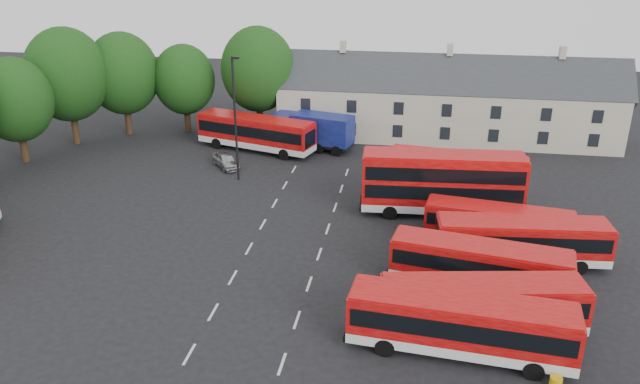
{
  "coord_description": "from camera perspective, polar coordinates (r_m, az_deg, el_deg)",
  "views": [
    {
      "loc": [
        11.09,
        -35.52,
        20.58
      ],
      "look_at": [
        4.12,
        7.79,
        2.2
      ],
      "focal_mm": 35.0,
      "sensor_mm": 36.0,
      "label": 1
    }
  ],
  "objects": [
    {
      "name": "bus_row_d",
      "position": [
        43.29,
        18.0,
        -4.04
      ],
      "size": [
        11.32,
        3.5,
        3.15
      ],
      "rotation": [
        0.0,
        0.0,
        0.09
      ],
      "color": "silver",
      "rests_on": "ground"
    },
    {
      "name": "bus_row_a",
      "position": [
        33.65,
        12.74,
        -11.48
      ],
      "size": [
        11.79,
        3.72,
        3.28
      ],
      "rotation": [
        0.0,
        0.0,
        -0.09
      ],
      "color": "silver",
      "rests_on": "ground"
    },
    {
      "name": "bus_row_c",
      "position": [
        39.65,
        14.4,
        -6.27
      ],
      "size": [
        11.05,
        4.27,
        3.05
      ],
      "rotation": [
        0.0,
        0.0,
        -0.17
      ],
      "color": "silver",
      "rests_on": "ground"
    },
    {
      "name": "treeline",
      "position": [
        64.95,
        -20.72,
        8.93
      ],
      "size": [
        29.92,
        32.59,
        12.01
      ],
      "color": "black",
      "rests_on": "ground"
    },
    {
      "name": "silver_car",
      "position": [
        59.38,
        -8.59,
        2.88
      ],
      "size": [
        3.67,
        4.04,
        1.33
      ],
      "primitive_type": "imported",
      "rotation": [
        0.0,
        0.0,
        0.67
      ],
      "color": "#A7A9AF",
      "rests_on": "ground"
    },
    {
      "name": "bus_row_e",
      "position": [
        45.51,
        15.99,
        -2.69
      ],
      "size": [
        10.35,
        3.78,
        2.86
      ],
      "rotation": [
        0.0,
        0.0,
        -0.15
      ],
      "color": "silver",
      "rests_on": "ground"
    },
    {
      "name": "box_truck",
      "position": [
        63.42,
        -0.61,
        5.75
      ],
      "size": [
        8.74,
        4.64,
        3.65
      ],
      "rotation": [
        0.0,
        0.0,
        -0.26
      ],
      "color": "black",
      "rests_on": "ground"
    },
    {
      "name": "grit_bin",
      "position": [
        33.52,
        20.73,
        -16.08
      ],
      "size": [
        0.6,
        0.6,
        0.75
      ],
      "primitive_type": "cylinder",
      "color": "gold",
      "rests_on": "ground"
    },
    {
      "name": "bus_dd_south",
      "position": [
        48.88,
        11.13,
        1.05
      ],
      "size": [
        12.45,
        3.58,
        5.04
      ],
      "rotation": [
        0.0,
        0.0,
        0.06
      ],
      "color": "silver",
      "rests_on": "ground"
    },
    {
      "name": "bus_row_b",
      "position": [
        35.67,
        14.65,
        -9.72
      ],
      "size": [
        11.34,
        4.35,
        3.13
      ],
      "rotation": [
        0.0,
        0.0,
        0.17
      ],
      "color": "silver",
      "rests_on": "ground"
    },
    {
      "name": "lamppost",
      "position": [
        54.53,
        -7.75,
        6.89
      ],
      "size": [
        0.76,
        0.47,
        11.02
      ],
      "rotation": [
        0.0,
        0.0,
        -0.34
      ],
      "color": "black",
      "rests_on": "ground"
    },
    {
      "name": "bus_north",
      "position": [
        63.19,
        -5.9,
        5.59
      ],
      "size": [
        12.55,
        6.22,
        3.47
      ],
      "rotation": [
        0.0,
        0.0,
        -0.29
      ],
      "color": "silver",
      "rests_on": "ground"
    },
    {
      "name": "lane_markings",
      "position": [
        43.64,
        -3.33,
        -5.43
      ],
      "size": [
        5.15,
        33.8,
        0.01
      ],
      "color": "beige",
      "rests_on": "ground"
    },
    {
      "name": "bus_dd_north",
      "position": [
        50.83,
        12.35,
        1.37
      ],
      "size": [
        11.01,
        3.94,
        4.42
      ],
      "rotation": [
        0.0,
        0.0,
        -0.14
      ],
      "color": "silver",
      "rests_on": "ground"
    },
    {
      "name": "terrace_houses",
      "position": [
        67.68,
        11.43,
        7.99
      ],
      "size": [
        35.7,
        7.13,
        10.06
      ],
      "color": "beige",
      "rests_on": "ground"
    },
    {
      "name": "ground",
      "position": [
        42.52,
        -7.21,
        -6.41
      ],
      "size": [
        140.0,
        140.0,
        0.0
      ],
      "primitive_type": "plane",
      "color": "black",
      "rests_on": "ground"
    }
  ]
}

